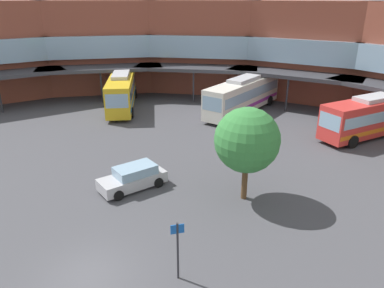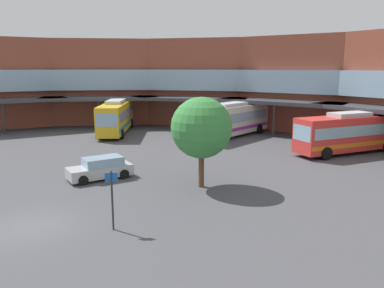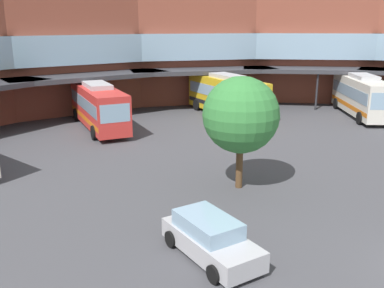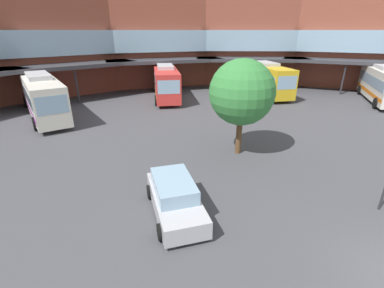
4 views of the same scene
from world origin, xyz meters
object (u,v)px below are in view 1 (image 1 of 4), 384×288
object	(u,v)px
bus_0	(122,90)
plaza_tree	(247,140)
bus_1	(371,116)
stop_sign_post	(178,246)
parked_car	(133,178)
bus_3	(243,95)

from	to	relation	value
bus_0	plaza_tree	bearing A→B (deg)	23.20
bus_1	stop_sign_post	distance (m)	24.65
bus_0	bus_1	bearing A→B (deg)	63.18
parked_car	plaza_tree	xyz separation A→B (m)	(6.30, 3.65, 3.19)
bus_0	bus_3	xyz separation A→B (m)	(11.39, 7.43, -0.04)
bus_1	stop_sign_post	size ratio (longest dim) A/B	3.69
parked_car	stop_sign_post	xyz separation A→B (m)	(7.99, -4.27, 1.04)
stop_sign_post	parked_car	bearing A→B (deg)	151.87
bus_3	parked_car	world-z (taller)	bus_3
plaza_tree	stop_sign_post	bearing A→B (deg)	-77.98
bus_3	stop_sign_post	bearing A→B (deg)	22.75
parked_car	plaza_tree	size ratio (longest dim) A/B	0.79
bus_0	parked_car	world-z (taller)	bus_0
bus_3	plaza_tree	xyz separation A→B (m)	(10.39, -15.54, 1.98)
bus_3	bus_0	bearing A→B (deg)	-61.37
bus_3	bus_1	bearing A→B (deg)	90.78
bus_3	plaza_tree	size ratio (longest dim) A/B	2.12
plaza_tree	bus_1	bearing A→B (deg)	81.64
bus_1	bus_3	xyz separation A→B (m)	(-12.85, -1.19, 0.05)
bus_3	stop_sign_post	size ratio (longest dim) A/B	4.26
bus_0	bus_1	xyz separation A→B (m)	(24.24, 8.62, -0.09)
bus_0	stop_sign_post	bearing A→B (deg)	9.28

